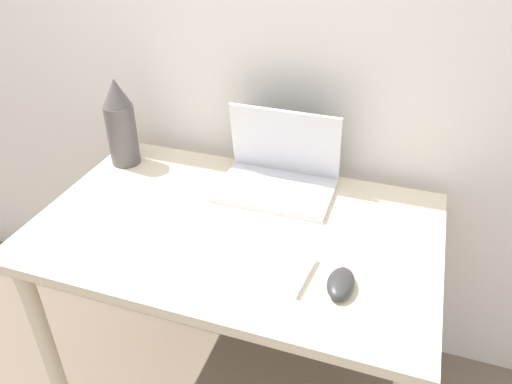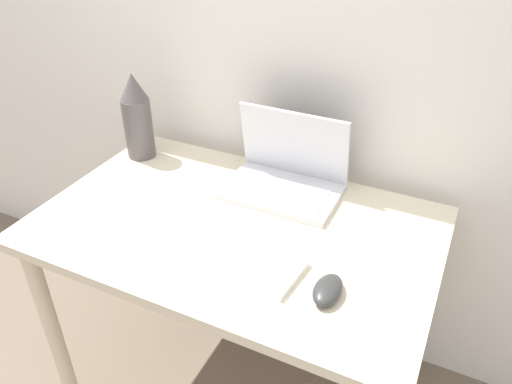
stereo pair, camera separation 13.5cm
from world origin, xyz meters
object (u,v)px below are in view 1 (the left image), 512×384
Objects in this scene: laptop at (279,173)px; vase at (120,123)px; keyboard at (233,254)px; mouse at (341,283)px.

vase reaches higher than laptop.
vase is (-0.52, 0.34, 0.13)m from keyboard.
vase reaches higher than mouse.
keyboard is 3.77× the size of mouse.
mouse is at bearing -55.02° from laptop.
vase is at bearing 155.22° from mouse.
mouse reaches higher than keyboard.
keyboard is at bearing -33.53° from vase.
mouse is (0.27, -0.38, -0.04)m from laptop.
laptop is 0.47m from mouse.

